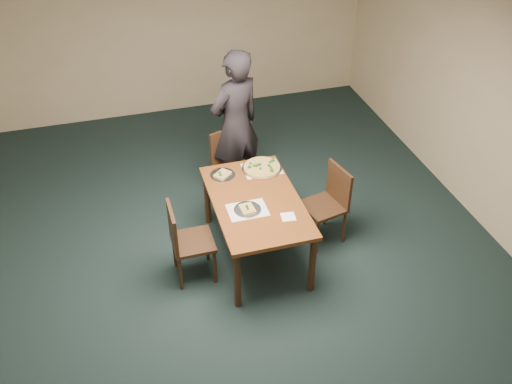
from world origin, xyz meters
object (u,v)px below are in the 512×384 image
object	(u,v)px
chair_left	(185,239)
slice_plate_far	(223,174)
chair_far	(231,162)
slice_plate_near	(247,209)
pizza_pan	(262,167)
dining_table	(256,207)
diner	(236,125)
chair_right	(330,200)

from	to	relation	value
chair_left	slice_plate_far	size ratio (longest dim) A/B	3.25
chair_far	chair_left	world-z (taller)	same
slice_plate_near	pizza_pan	bearing A→B (deg)	62.19
dining_table	pizza_pan	xyz separation A→B (m)	(0.22, 0.53, 0.11)
pizza_pan	slice_plate_far	xyz separation A→B (m)	(-0.45, -0.00, -0.01)
chair_far	chair_left	xyz separation A→B (m)	(-0.80, -1.25, 0.00)
dining_table	diner	bearing A→B (deg)	85.09
diner	slice_plate_near	xyz separation A→B (m)	(-0.24, -1.38, -0.18)
dining_table	slice_plate_far	size ratio (longest dim) A/B	5.36
dining_table	chair_left	xyz separation A→B (m)	(-0.79, -0.13, -0.14)
chair_far	diner	world-z (taller)	diner
dining_table	slice_plate_far	xyz separation A→B (m)	(-0.23, 0.53, 0.10)
dining_table	diner	world-z (taller)	diner
diner	chair_right	bearing A→B (deg)	100.45
chair_far	chair_right	bearing A→B (deg)	-70.92
dining_table	pizza_pan	world-z (taller)	pizza_pan
dining_table	pizza_pan	size ratio (longest dim) A/B	3.34
dining_table	chair_left	bearing A→B (deg)	-170.56
chair_far	diner	distance (m)	0.46
chair_right	diner	world-z (taller)	diner
diner	slice_plate_near	bearing A→B (deg)	57.90
slice_plate_near	chair_far	bearing A→B (deg)	83.87
dining_table	chair_right	bearing A→B (deg)	4.00
chair_far	pizza_pan	distance (m)	0.68
diner	slice_plate_far	xyz separation A→B (m)	(-0.34, -0.71, -0.18)
chair_left	chair_right	bearing A→B (deg)	-83.66
chair_far	diner	bearing A→B (deg)	30.64
chair_left	pizza_pan	distance (m)	1.24
slice_plate_far	chair_left	bearing A→B (deg)	-130.33
chair_right	slice_plate_near	world-z (taller)	chair_right
pizza_pan	slice_plate_far	size ratio (longest dim) A/B	1.60
chair_left	diner	bearing A→B (deg)	-33.48
chair_right	slice_plate_far	size ratio (longest dim) A/B	3.25
chair_far	chair_right	distance (m)	1.36
chair_right	pizza_pan	distance (m)	0.84
chair_far	chair_left	size ratio (longest dim) A/B	1.00
chair_left	pizza_pan	xyz separation A→B (m)	(1.02, 0.66, 0.26)
chair_right	diner	xyz separation A→B (m)	(-0.76, 1.18, 0.43)
pizza_pan	slice_plate_near	world-z (taller)	pizza_pan
chair_far	slice_plate_near	distance (m)	1.29
dining_table	chair_left	world-z (taller)	chair_left
slice_plate_near	slice_plate_far	xyz separation A→B (m)	(-0.10, 0.67, -0.00)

